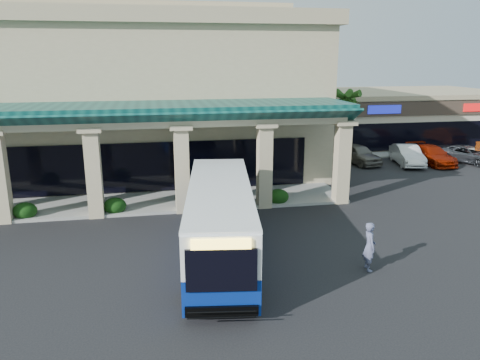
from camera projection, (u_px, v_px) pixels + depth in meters
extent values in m
plane|color=black|center=(259.00, 244.00, 20.97)|extent=(110.00, 110.00, 0.00)
imported|color=slate|center=(369.00, 246.00, 18.22)|extent=(0.54, 0.76, 1.96)
imported|color=#666158|center=(358.00, 154.00, 36.61)|extent=(2.68, 4.74, 1.52)
imported|color=white|center=(407.00, 155.00, 36.19)|extent=(2.57, 4.85, 1.52)
imported|color=maroon|center=(431.00, 155.00, 36.50)|extent=(2.19, 4.95, 1.41)
imported|color=#31353C|center=(469.00, 154.00, 36.97)|extent=(3.86, 5.11, 1.29)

